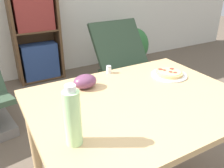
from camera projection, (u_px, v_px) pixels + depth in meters
The scene contains 8 objects.
dining_table at pixel (138, 113), 1.42m from camera, with size 1.24×0.95×0.78m.
pizza_on_plate at pixel (169, 74), 1.68m from camera, with size 0.25×0.25×0.04m.
grape_bunch at pixel (85, 81), 1.50m from camera, with size 0.15×0.12×0.09m.
drink_bottle at pixel (73, 117), 0.97m from camera, with size 0.07×0.07×0.28m.
salt_shaker at pixel (109, 70), 1.72m from camera, with size 0.04×0.04×0.06m.
lounge_chair_far at pixel (126, 71), 3.05m from camera, with size 0.71×0.78×0.88m.
bookshelf at pixel (36, 35), 3.27m from camera, with size 0.63×0.30×1.43m.
potted_plant_floor at pixel (134, 48), 3.77m from camera, with size 0.48×0.41×0.66m.
Camera 1 is at (-0.73, -0.89, 1.45)m, focal length 38.00 mm.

